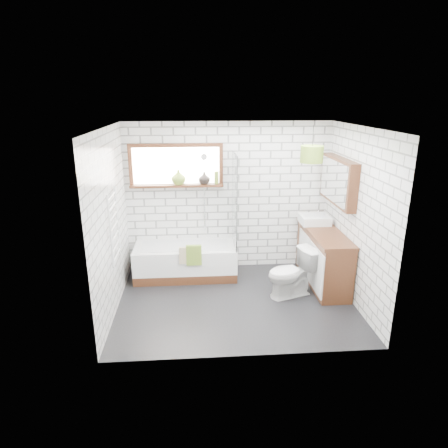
{
  "coord_description": "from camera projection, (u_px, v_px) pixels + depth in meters",
  "views": [
    {
      "loc": [
        -0.57,
        -5.21,
        2.89
      ],
      "look_at": [
        -0.15,
        0.25,
        1.12
      ],
      "focal_mm": 32.0,
      "sensor_mm": 36.0,
      "label": 1
    }
  ],
  "objects": [
    {
      "name": "ceiling",
      "position": [
        237.0,
        127.0,
        5.11
      ],
      "size": [
        3.4,
        2.6,
        0.01
      ],
      "primitive_type": "cube",
      "color": "white",
      "rests_on": "ground"
    },
    {
      "name": "bathtub",
      "position": [
        186.0,
        261.0,
        6.63
      ],
      "size": [
        1.66,
        0.73,
        0.54
      ],
      "primitive_type": "cube",
      "color": "white",
      "rests_on": "floor"
    },
    {
      "name": "window",
      "position": [
        176.0,
        166.0,
        6.46
      ],
      "size": [
        1.52,
        0.16,
        0.68
      ],
      "primitive_type": "cube",
      "color": "#3C1E10",
      "rests_on": "wall_back"
    },
    {
      "name": "shower_screen",
      "position": [
        234.0,
        201.0,
        6.37
      ],
      "size": [
        0.02,
        0.72,
        1.5
      ],
      "primitive_type": "cube",
      "color": "white",
      "rests_on": "bathtub"
    },
    {
      "name": "vase_dark",
      "position": [
        204.0,
        179.0,
        6.53
      ],
      "size": [
        0.22,
        0.22,
        0.2
      ],
      "primitive_type": "imported",
      "rotation": [
        0.0,
        0.0,
        -0.15
      ],
      "color": "black",
      "rests_on": "window"
    },
    {
      "name": "towel_green",
      "position": [
        194.0,
        255.0,
        6.21
      ],
      "size": [
        0.24,
        0.07,
        0.33
      ],
      "primitive_type": "cube",
      "color": "olive",
      "rests_on": "bathtub"
    },
    {
      "name": "wall_front",
      "position": [
        249.0,
        256.0,
        4.25
      ],
      "size": [
        3.4,
        0.01,
        2.5
      ],
      "primitive_type": "cube",
      "color": "white",
      "rests_on": "ground"
    },
    {
      "name": "tap",
      "position": [
        324.0,
        215.0,
        6.54
      ],
      "size": [
        0.04,
        0.04,
        0.17
      ],
      "primitive_type": "cylinder",
      "rotation": [
        0.0,
        0.0,
        -0.43
      ],
      "color": "silver",
      "rests_on": "vanity"
    },
    {
      "name": "wall_back",
      "position": [
        228.0,
        197.0,
        6.73
      ],
      "size": [
        3.4,
        0.01,
        2.5
      ],
      "primitive_type": "cube",
      "color": "white",
      "rests_on": "ground"
    },
    {
      "name": "pendant",
      "position": [
        312.0,
        154.0,
        5.61
      ],
      "size": [
        0.32,
        0.32,
        0.24
      ],
      "primitive_type": "cylinder",
      "color": "olive",
      "rests_on": "ceiling"
    },
    {
      "name": "floor",
      "position": [
        235.0,
        301.0,
        5.88
      ],
      "size": [
        3.4,
        2.6,
        0.01
      ],
      "primitive_type": "cube",
      "color": "black",
      "rests_on": "ground"
    },
    {
      "name": "vanity",
      "position": [
        323.0,
        257.0,
        6.34
      ],
      "size": [
        0.49,
        1.53,
        0.88
      ],
      "primitive_type": "cube",
      "color": "#3C1E10",
      "rests_on": "floor"
    },
    {
      "name": "bottle",
      "position": [
        216.0,
        179.0,
        6.54
      ],
      "size": [
        0.07,
        0.07,
        0.2
      ],
      "primitive_type": "cylinder",
      "rotation": [
        0.0,
        0.0,
        0.08
      ],
      "color": "olive",
      "rests_on": "window"
    },
    {
      "name": "wall_right",
      "position": [
        357.0,
        217.0,
        5.62
      ],
      "size": [
        0.01,
        2.6,
        2.5
      ],
      "primitive_type": "cube",
      "color": "white",
      "rests_on": "ground"
    },
    {
      "name": "vase_olive",
      "position": [
        179.0,
        178.0,
        6.49
      ],
      "size": [
        0.24,
        0.24,
        0.24
      ],
      "primitive_type": "imported",
      "rotation": [
        0.0,
        0.0,
        -0.03
      ],
      "color": "olive",
      "rests_on": "window"
    },
    {
      "name": "shower_riser",
      "position": [
        204.0,
        193.0,
        6.63
      ],
      "size": [
        0.02,
        0.02,
        1.3
      ],
      "primitive_type": "cylinder",
      "color": "silver",
      "rests_on": "wall_back"
    },
    {
      "name": "mirror_cabinet",
      "position": [
        338.0,
        181.0,
        6.06
      ],
      "size": [
        0.16,
        1.2,
        0.7
      ],
      "primitive_type": "cube",
      "color": "#3C1E10",
      "rests_on": "wall_right"
    },
    {
      "name": "towel_beige",
      "position": [
        186.0,
        255.0,
        6.2
      ],
      "size": [
        0.21,
        0.05,
        0.27
      ],
      "primitive_type": "cube",
      "color": "tan",
      "rests_on": "bathtub"
    },
    {
      "name": "basin",
      "position": [
        314.0,
        219.0,
        6.55
      ],
      "size": [
        0.46,
        0.41,
        0.14
      ],
      "primitive_type": "cube",
      "color": "white",
      "rests_on": "vanity"
    },
    {
      "name": "towel_radiator",
      "position": [
        114.0,
        227.0,
        5.39
      ],
      "size": [
        0.06,
        0.52,
        1.0
      ],
      "primitive_type": "cube",
      "color": "white",
      "rests_on": "wall_left"
    },
    {
      "name": "toilet",
      "position": [
        291.0,
        273.0,
        5.93
      ],
      "size": [
        0.62,
        0.81,
        0.74
      ],
      "primitive_type": "imported",
      "rotation": [
        0.0,
        0.0,
        -1.25
      ],
      "color": "white",
      "rests_on": "floor"
    },
    {
      "name": "wall_left",
      "position": [
        110.0,
        223.0,
        5.37
      ],
      "size": [
        0.01,
        2.6,
        2.5
      ],
      "primitive_type": "cube",
      "color": "white",
      "rests_on": "ground"
    }
  ]
}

